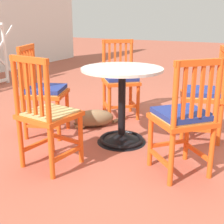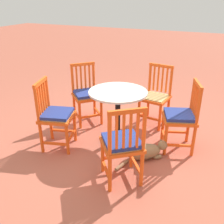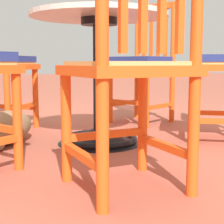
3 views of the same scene
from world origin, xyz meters
name	(u,v)px [view 2 (image 2 of 3)]	position (x,y,z in m)	size (l,w,h in m)	color
ground_plane	(116,144)	(0.00, 0.00, 0.00)	(24.00, 24.00, 0.00)	#AD5642
cafe_table	(118,122)	(-0.11, -0.03, 0.28)	(0.76, 0.76, 0.73)	black
orange_chair_tucked_in	(181,117)	(-0.26, 0.77, 0.45)	(0.51, 0.51, 0.91)	#EA5619
orange_chair_near_fence	(155,97)	(-0.83, 0.29, 0.43)	(0.45, 0.45, 0.91)	#EA5619
orange_chair_at_corner	(87,95)	(-0.46, -0.70, 0.45)	(0.57, 0.57, 0.91)	#EA5619
orange_chair_by_planter	(55,116)	(0.35, -0.70, 0.45)	(0.50, 0.50, 0.91)	#EA5619
orange_chair_facing_out	(122,144)	(0.63, 0.34, 0.45)	(0.56, 0.56, 0.91)	#EA5619
tabby_cat	(146,151)	(0.13, 0.46, 0.10)	(0.60, 0.49, 0.23)	#8E704C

